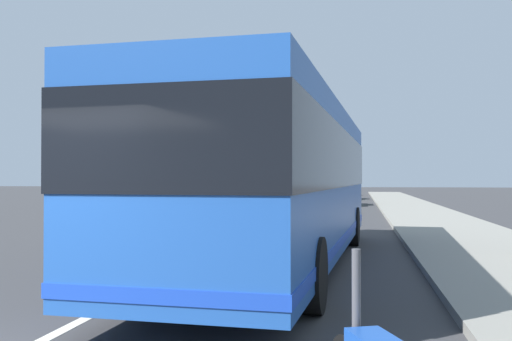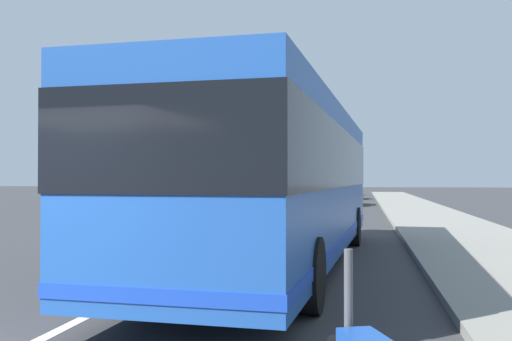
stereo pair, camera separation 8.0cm
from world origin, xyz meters
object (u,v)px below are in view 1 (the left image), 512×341
car_far_distant (265,197)px  car_ahead_same_lane (344,191)px  car_behind_bus (341,195)px  car_side_street (341,189)px  coach_bus (280,177)px

car_far_distant → car_ahead_same_lane: bearing=164.5°
car_behind_bus → car_far_distant: size_ratio=1.06×
car_far_distant → car_ahead_same_lane: 17.92m
car_far_distant → car_side_street: 28.69m
coach_bus → car_far_distant: bearing=13.5°
car_ahead_same_lane → car_side_street: (11.00, 0.55, -0.02)m
car_ahead_same_lane → car_side_street: bearing=5.3°
car_behind_bus → car_side_street: (21.82, 0.64, -0.01)m
coach_bus → car_side_street: coach_bus is taller
car_behind_bus → car_far_distant: 7.76m
coach_bus → car_far_distant: (19.52, 3.48, -1.06)m
car_far_distant → car_ahead_same_lane: (17.50, -3.86, -0.03)m
coach_bus → car_behind_bus: bearing=2.4°
car_behind_bus → car_side_street: size_ratio=1.09×
coach_bus → car_far_distant: size_ratio=2.82×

